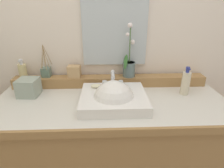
# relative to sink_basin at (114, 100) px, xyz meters

# --- Properties ---
(wall_back) EXTENTS (3.05, 0.20, 2.70)m
(wall_back) POSITION_rel_sink_basin_xyz_m (-0.01, 0.46, 0.44)
(wall_back) COLOR silver
(wall_back) RESTS_ON ground
(vanity_cabinet) EXTENTS (1.52, 0.63, 0.89)m
(vanity_cabinet) POSITION_rel_sink_basin_xyz_m (-0.01, 0.04, -0.47)
(vanity_cabinet) COLOR #A17544
(vanity_cabinet) RESTS_ON ground
(back_ledge) EXTENTS (1.44, 0.10, 0.07)m
(back_ledge) POSITION_rel_sink_basin_xyz_m (-0.01, 0.29, 0.01)
(back_ledge) COLOR #A17544
(back_ledge) RESTS_ON vanity_cabinet
(sink_basin) EXTENTS (0.41, 0.37, 0.28)m
(sink_basin) POSITION_rel_sink_basin_xyz_m (0.00, 0.00, 0.00)
(sink_basin) COLOR white
(sink_basin) RESTS_ON vanity_cabinet
(soap_bar) EXTENTS (0.07, 0.04, 0.02)m
(soap_bar) POSITION_rel_sink_basin_xyz_m (-0.11, 0.11, 0.05)
(soap_bar) COLOR beige
(soap_bar) RESTS_ON sink_basin
(potted_plant) EXTENTS (0.10, 0.11, 0.39)m
(potted_plant) POSITION_rel_sink_basin_xyz_m (0.13, 0.29, 0.13)
(potted_plant) COLOR slate
(potted_plant) RESTS_ON back_ledge
(soap_dispenser) EXTENTS (0.06, 0.06, 0.14)m
(soap_dispenser) POSITION_rel_sink_basin_xyz_m (-0.66, 0.30, 0.10)
(soap_dispenser) COLOR #D3C386
(soap_dispenser) RESTS_ON back_ledge
(reed_diffuser) EXTENTS (0.07, 0.10, 0.24)m
(reed_diffuser) POSITION_rel_sink_basin_xyz_m (-0.49, 0.31, 0.09)
(reed_diffuser) COLOR slate
(reed_diffuser) RESTS_ON back_ledge
(trinket_box) EXTENTS (0.10, 0.08, 0.09)m
(trinket_box) POSITION_rel_sink_basin_xyz_m (-0.28, 0.29, 0.09)
(trinket_box) COLOR tan
(trinket_box) RESTS_ON back_ledge
(lotion_bottle) EXTENTS (0.06, 0.06, 0.20)m
(lotion_bottle) POSITION_rel_sink_basin_xyz_m (0.50, 0.12, 0.06)
(lotion_bottle) COLOR beige
(lotion_bottle) RESTS_ON vanity_cabinet
(tissue_box) EXTENTS (0.14, 0.14, 0.12)m
(tissue_box) POSITION_rel_sink_basin_xyz_m (-0.57, 0.14, 0.03)
(tissue_box) COLOR #96A396
(tissue_box) RESTS_ON vanity_cabinet
(mirror) EXTENTS (0.47, 0.02, 0.60)m
(mirror) POSITION_rel_sink_basin_xyz_m (0.02, 0.35, 0.43)
(mirror) COLOR silver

